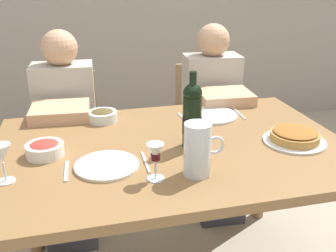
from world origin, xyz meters
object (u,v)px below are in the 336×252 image
at_px(salad_bowl, 45,149).
at_px(chair_right, 204,120).
at_px(dinner_plate_left_setting, 107,166).
at_px(wine_glass_right_diner, 2,155).
at_px(diner_left, 66,131).
at_px(dining_table, 173,164).
at_px(dinner_plate_right_setting, 212,115).
at_px(chair_left, 70,134).
at_px(olive_bowl, 102,115).
at_px(diner_right, 215,116).
at_px(wine_bottle, 192,115).
at_px(water_pitcher, 198,152).
at_px(wine_glass_left_diner, 155,154).
at_px(baked_tart, 295,136).

distance_m(salad_bowl, chair_right, 1.34).
bearing_deg(dinner_plate_left_setting, wine_glass_right_diner, -176.07).
xyz_separation_m(salad_bowl, diner_left, (0.07, 0.60, -0.18)).
xyz_separation_m(dining_table, salad_bowl, (-0.53, 0.02, 0.12)).
distance_m(dinner_plate_right_setting, chair_left, 0.96).
bearing_deg(olive_bowl, diner_right, 22.50).
relative_size(dining_table, chair_left, 1.72).
xyz_separation_m(salad_bowl, chair_right, (0.98, 0.87, -0.30)).
bearing_deg(wine_bottle, dinner_plate_right_setting, 56.83).
height_order(water_pitcher, wine_glass_right_diner, water_pitcher).
bearing_deg(salad_bowl, water_pitcher, -28.07).
xyz_separation_m(salad_bowl, olive_bowl, (0.26, 0.34, -0.00)).
bearing_deg(wine_glass_left_diner, wine_glass_right_diner, 167.92).
bearing_deg(baked_tart, dining_table, 168.86).
height_order(olive_bowl, diner_left, diner_left).
xyz_separation_m(water_pitcher, diner_left, (-0.48, 0.90, -0.23)).
relative_size(wine_bottle, baked_tart, 1.20).
bearing_deg(baked_tart, wine_glass_left_diner, -165.61).
bearing_deg(diner_left, dinner_plate_left_setting, 105.93).
bearing_deg(wine_glass_right_diner, baked_tart, 2.76).
xyz_separation_m(salad_bowl, dinner_plate_right_setting, (0.81, 0.27, -0.03)).
height_order(dining_table, baked_tart, baked_tart).
height_order(dinner_plate_left_setting, dinner_plate_right_setting, same).
bearing_deg(chair_left, wine_glass_right_diner, 82.30).
height_order(wine_glass_left_diner, dinner_plate_right_setting, wine_glass_left_diner).
distance_m(baked_tart, wine_glass_right_diner, 1.18).
height_order(wine_glass_right_diner, chair_right, wine_glass_right_diner).
xyz_separation_m(olive_bowl, dinner_plate_right_setting, (0.55, -0.07, -0.02)).
relative_size(water_pitcher, diner_left, 0.17).
bearing_deg(dinner_plate_right_setting, diner_right, 66.04).
bearing_deg(chair_right, chair_left, 5.50).
height_order(baked_tart, olive_bowl, baked_tart).
bearing_deg(diner_left, salad_bowl, 87.38).
relative_size(dinner_plate_right_setting, diner_right, 0.22).
bearing_deg(chair_right, diner_right, 90.65).
bearing_deg(wine_glass_left_diner, wine_bottle, 49.12).
relative_size(olive_bowl, diner_right, 0.13).
xyz_separation_m(olive_bowl, dinner_plate_left_setting, (-0.03, -0.49, -0.02)).
height_order(water_pitcher, chair_left, water_pitcher).
xyz_separation_m(wine_glass_right_diner, dinner_plate_left_setting, (0.36, 0.02, -0.10)).
bearing_deg(water_pitcher, wine_bottle, 77.54).
bearing_deg(baked_tart, salad_bowl, 173.21).
bearing_deg(wine_glass_left_diner, chair_right, 62.96).
height_order(salad_bowl, chair_right, chair_right).
xyz_separation_m(wine_glass_right_diner, diner_right, (1.10, 0.81, -0.25)).
xyz_separation_m(wine_glass_left_diner, chair_right, (0.59, 1.16, -0.36)).
bearing_deg(chair_left, dining_table, 121.21).
distance_m(dining_table, salad_bowl, 0.54).
xyz_separation_m(baked_tart, olive_bowl, (-0.79, 0.46, 0.00)).
xyz_separation_m(wine_bottle, chair_left, (-0.52, 0.89, -0.40)).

